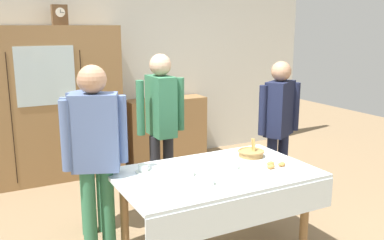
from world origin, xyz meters
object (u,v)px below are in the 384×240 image
Objects in this scene: tea_cup_back_edge at (231,160)px; pastry_plate at (275,167)px; mantel_clock at (60,15)px; tea_cup_near_left at (234,166)px; wall_cabinet at (45,105)px; person_beside_shelf at (279,119)px; spoon_center at (156,192)px; tea_cup_mid_left at (143,169)px; tea_cup_near_right at (190,173)px; person_near_right_end at (161,117)px; bookshelf_low at (166,129)px; tea_cup_far_right at (209,182)px; spoon_mid_right at (178,169)px; person_behind_table_left at (96,147)px; dining_table at (217,185)px; person_behind_table_right at (92,137)px; book_stack at (166,96)px; spoon_near_right at (255,176)px.

pastry_plate is (0.24, -0.30, -0.01)m from tea_cup_back_edge.
mantel_clock is at bearing 112.68° from pastry_plate.
tea_cup_near_left is 0.34m from pastry_plate.
wall_cabinet is 1.23× the size of person_beside_shelf.
spoon_center is at bearing -178.95° from pastry_plate.
tea_cup_near_right is at bearing -43.01° from tea_cup_mid_left.
mantel_clock is 2.86m from person_beside_shelf.
person_near_right_end is (-0.24, 0.94, 0.22)m from tea_cup_back_edge.
person_near_right_end is (-0.48, 1.24, 0.23)m from pastry_plate.
bookshelf_low reaches higher than tea_cup_far_right.
mantel_clock is at bearing 99.95° from spoon_mid_right.
pastry_plate reaches higher than spoon_mid_right.
bookshelf_low is at bearing 54.32° from person_behind_table_left.
person_beside_shelf reaches higher than dining_table.
tea_cup_near_right is 0.08× the size of person_behind_table_right.
book_stack reaches higher than tea_cup_near_left.
person_beside_shelf is at bearing 25.33° from spoon_center.
person_behind_table_right is at bearing 120.61° from tea_cup_near_right.
pastry_plate is 2.35× the size of spoon_mid_right.
mantel_clock is 0.21× the size of bookshelf_low.
tea_cup_near_left is at bearing -72.28° from mantel_clock.
dining_table is at bearing -70.83° from wall_cabinet.
bookshelf_low reaches higher than pastry_plate.
tea_cup_near_left is at bearing -3.22° from tea_cup_near_right.
pastry_plate is 0.18× the size of person_beside_shelf.
tea_cup_near_left is at bearing -81.15° from person_near_right_end.
spoon_mid_right is 0.52m from spoon_center.
mantel_clock is 3.10m from tea_cup_far_right.
wall_cabinet reaches higher than dining_table.
tea_cup_mid_left is 0.69m from person_behind_table_right.
mantel_clock is 1.85× the size of tea_cup_near_left.
bookshelf_low reaches higher than dining_table.
tea_cup_near_right is (-0.23, 0.03, 0.13)m from dining_table.
wall_cabinet is 7.96× the size of mantel_clock.
person_beside_shelf is (0.69, 0.82, 0.17)m from pastry_plate.
tea_cup_mid_left is (0.38, -2.29, -0.18)m from wall_cabinet.
person_behind_table_left is (-2.05, -0.30, 0.05)m from person_beside_shelf.
pastry_plate is at bearing -67.32° from mantel_clock.
book_stack is 2.78m from person_behind_table_left.
book_stack is 0.14× the size of person_behind_table_left.
person_beside_shelf is at bearing -7.17° from person_behind_table_right.
person_beside_shelf is at bearing -19.84° from person_near_right_end.
book_stack is 2.70m from tea_cup_near_left.
mantel_clock is 2.11m from bookshelf_low.
tea_cup_near_left reaches higher than spoon_near_right.
person_behind_table_left is at bearing 159.16° from pastry_plate.
tea_cup_back_edge is 0.89m from spoon_center.
book_stack is at bearing 71.72° from tea_cup_far_right.
tea_cup_far_right is 1.09× the size of spoon_mid_right.
person_behind_table_left reaches higher than person_beside_shelf.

